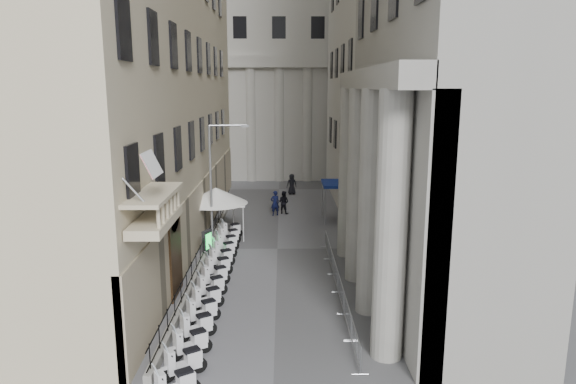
# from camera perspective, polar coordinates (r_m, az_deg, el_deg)

# --- Properties ---
(far_building) EXTENTS (22.00, 10.00, 30.00)m
(far_building) POSITION_cam_1_polar(r_m,az_deg,el_deg) (60.05, -0.99, 16.35)
(far_building) COLOR #AAA8A1
(far_building) RESTS_ON ground
(iron_fence) EXTENTS (0.30, 28.00, 1.40)m
(iron_fence) POSITION_cam_1_polar(r_m,az_deg,el_deg) (31.83, -9.03, -6.94)
(iron_fence) COLOR black
(iron_fence) RESTS_ON ground
(blue_awning) EXTENTS (1.60, 3.00, 3.00)m
(blue_awning) POSITION_cam_1_polar(r_m,az_deg,el_deg) (39.35, 4.97, -3.23)
(blue_awning) COLOR navy
(blue_awning) RESTS_ON ground
(flag) EXTENTS (1.00, 1.40, 8.20)m
(flag) POSITION_cam_1_polar(r_m,az_deg,el_deg) (20.09, -13.72, -18.76)
(flag) COLOR #9E0C11
(flag) RESTS_ON ground
(scooter_1) EXTENTS (1.49, 1.21, 1.50)m
(scooter_1) POSITION_cam_1_polar(r_m,az_deg,el_deg) (19.58, -11.42, -19.52)
(scooter_1) COLOR silver
(scooter_1) RESTS_ON ground
(scooter_2) EXTENTS (1.49, 1.21, 1.50)m
(scooter_2) POSITION_cam_1_polar(r_m,az_deg,el_deg) (20.77, -10.68, -17.54)
(scooter_2) COLOR silver
(scooter_2) RESTS_ON ground
(scooter_3) EXTENTS (1.49, 1.21, 1.50)m
(scooter_3) POSITION_cam_1_polar(r_m,az_deg,el_deg) (21.99, -10.03, -15.77)
(scooter_3) COLOR silver
(scooter_3) RESTS_ON ground
(scooter_4) EXTENTS (1.49, 1.21, 1.50)m
(scooter_4) POSITION_cam_1_polar(r_m,az_deg,el_deg) (23.23, -9.46, -14.19)
(scooter_4) COLOR silver
(scooter_4) RESTS_ON ground
(scooter_5) EXTENTS (1.49, 1.21, 1.50)m
(scooter_5) POSITION_cam_1_polar(r_m,az_deg,el_deg) (24.48, -8.96, -12.77)
(scooter_5) COLOR silver
(scooter_5) RESTS_ON ground
(scooter_6) EXTENTS (1.49, 1.21, 1.50)m
(scooter_6) POSITION_cam_1_polar(r_m,az_deg,el_deg) (25.76, -8.51, -11.49)
(scooter_6) COLOR silver
(scooter_6) RESTS_ON ground
(scooter_7) EXTENTS (1.49, 1.21, 1.50)m
(scooter_7) POSITION_cam_1_polar(r_m,az_deg,el_deg) (27.04, -8.10, -10.32)
(scooter_7) COLOR silver
(scooter_7) RESTS_ON ground
(scooter_8) EXTENTS (1.49, 1.21, 1.50)m
(scooter_8) POSITION_cam_1_polar(r_m,az_deg,el_deg) (28.34, -7.74, -9.27)
(scooter_8) COLOR silver
(scooter_8) RESTS_ON ground
(scooter_9) EXTENTS (1.49, 1.21, 1.50)m
(scooter_9) POSITION_cam_1_polar(r_m,az_deg,el_deg) (29.64, -7.40, -8.30)
(scooter_9) COLOR silver
(scooter_9) RESTS_ON ground
(scooter_10) EXTENTS (1.49, 1.21, 1.50)m
(scooter_10) POSITION_cam_1_polar(r_m,az_deg,el_deg) (30.96, -7.10, -7.42)
(scooter_10) COLOR silver
(scooter_10) RESTS_ON ground
(scooter_11) EXTENTS (1.49, 1.21, 1.50)m
(scooter_11) POSITION_cam_1_polar(r_m,az_deg,el_deg) (32.28, -6.83, -6.61)
(scooter_11) COLOR silver
(scooter_11) RESTS_ON ground
(scooter_12) EXTENTS (1.49, 1.21, 1.50)m
(scooter_12) POSITION_cam_1_polar(r_m,az_deg,el_deg) (33.61, -6.57, -5.86)
(scooter_12) COLOR silver
(scooter_12) RESTS_ON ground
(scooter_13) EXTENTS (1.49, 1.21, 1.50)m
(scooter_13) POSITION_cam_1_polar(r_m,az_deg,el_deg) (34.94, -6.34, -5.17)
(scooter_13) COLOR silver
(scooter_13) RESTS_ON ground
(barrier_0) EXTENTS (0.60, 2.40, 1.10)m
(barrier_0) POSITION_cam_1_polar(r_m,az_deg,el_deg) (20.55, 7.50, -17.77)
(barrier_0) COLOR #9C9EA3
(barrier_0) RESTS_ON ground
(barrier_1) EXTENTS (0.60, 2.40, 1.10)m
(barrier_1) POSITION_cam_1_polar(r_m,az_deg,el_deg) (22.74, 6.59, -14.69)
(barrier_1) COLOR #9C9EA3
(barrier_1) RESTS_ON ground
(barrier_2) EXTENTS (0.60, 2.40, 1.10)m
(barrier_2) POSITION_cam_1_polar(r_m,az_deg,el_deg) (24.99, 5.87, -12.16)
(barrier_2) COLOR #9C9EA3
(barrier_2) RESTS_ON ground
(barrier_3) EXTENTS (0.60, 2.40, 1.10)m
(barrier_3) POSITION_cam_1_polar(r_m,az_deg,el_deg) (27.28, 5.27, -10.05)
(barrier_3) COLOR #9C9EA3
(barrier_3) RESTS_ON ground
(barrier_4) EXTENTS (0.60, 2.40, 1.10)m
(barrier_4) POSITION_cam_1_polar(r_m,az_deg,el_deg) (29.61, 4.78, -8.27)
(barrier_4) COLOR #9C9EA3
(barrier_4) RESTS_ON ground
(barrier_5) EXTENTS (0.60, 2.40, 1.10)m
(barrier_5) POSITION_cam_1_polar(r_m,az_deg,el_deg) (31.96, 4.36, -6.75)
(barrier_5) COLOR #9C9EA3
(barrier_5) RESTS_ON ground
(security_tent) EXTENTS (4.25, 4.25, 3.46)m
(security_tent) POSITION_cam_1_polar(r_m,az_deg,el_deg) (34.20, -7.22, -0.57)
(security_tent) COLOR silver
(security_tent) RESTS_ON ground
(street_lamp) EXTENTS (2.52, 0.57, 7.76)m
(street_lamp) POSITION_cam_1_polar(r_m,az_deg,el_deg) (32.63, -8.10, 1.88)
(street_lamp) COLOR #92949A
(street_lamp) RESTS_ON ground
(info_kiosk) EXTENTS (0.53, 0.81, 1.67)m
(info_kiosk) POSITION_cam_1_polar(r_m,az_deg,el_deg) (31.21, -8.98, -5.69)
(info_kiosk) COLOR black
(info_kiosk) RESTS_ON ground
(pedestrian_a) EXTENTS (0.85, 0.71, 2.00)m
(pedestrian_a) POSITION_cam_1_polar(r_m,az_deg,el_deg) (40.66, -1.46, -1.24)
(pedestrian_a) COLOR #0D1135
(pedestrian_a) RESTS_ON ground
(pedestrian_b) EXTENTS (1.12, 1.04, 1.86)m
(pedestrian_b) POSITION_cam_1_polar(r_m,az_deg,el_deg) (41.28, -0.49, -1.15)
(pedestrian_b) COLOR black
(pedestrian_b) RESTS_ON ground
(pedestrian_c) EXTENTS (1.06, 0.80, 1.95)m
(pedestrian_c) POSITION_cam_1_polar(r_m,az_deg,el_deg) (48.71, 0.42, 0.88)
(pedestrian_c) COLOR black
(pedestrian_c) RESTS_ON ground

